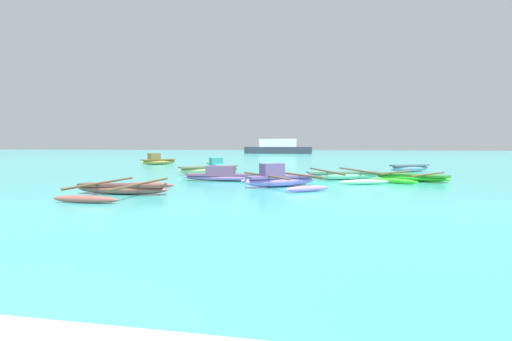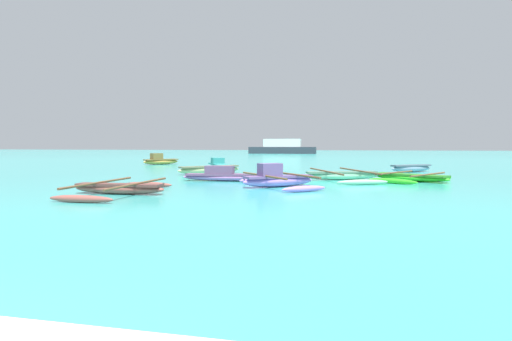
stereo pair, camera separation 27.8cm
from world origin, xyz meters
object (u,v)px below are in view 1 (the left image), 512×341
at_px(moored_boat_6, 158,161).
at_px(moored_boat_8, 342,175).
at_px(moored_boat_1, 209,169).
at_px(moored_boat_4, 279,179).
at_px(moored_boat_0, 122,189).
at_px(moored_boat_2, 409,168).
at_px(distant_ferry, 278,148).
at_px(moored_boat_5, 411,177).
at_px(moored_boat_3, 231,176).
at_px(moored_boat_7, 217,165).

xyz_separation_m(moored_boat_6, moored_boat_8, (13.70, -11.13, -0.11)).
bearing_deg(moored_boat_6, moored_boat_1, -105.36).
xyz_separation_m(moored_boat_1, moored_boat_4, (4.40, -5.56, 0.04)).
distance_m(moored_boat_0, moored_boat_8, 9.26).
xyz_separation_m(moored_boat_2, moored_boat_4, (-5.98, -9.27, 0.05)).
height_order(moored_boat_2, distant_ferry, distant_ferry).
distance_m(moored_boat_1, moored_boat_5, 9.69).
height_order(moored_boat_0, moored_boat_8, moored_boat_8).
height_order(moored_boat_2, moored_boat_6, moored_boat_6).
distance_m(moored_boat_8, distant_ferry, 54.26).
bearing_deg(moored_boat_8, moored_boat_2, 37.04).
distance_m(moored_boat_3, moored_boat_4, 2.94).
xyz_separation_m(moored_boat_5, moored_boat_6, (-16.50, 11.12, 0.15)).
distance_m(moored_boat_6, moored_boat_7, 7.53).
relative_size(moored_boat_0, moored_boat_6, 1.44).
relative_size(moored_boat_5, distant_ferry, 0.33).
relative_size(moored_boat_6, moored_boat_7, 0.72).
xyz_separation_m(moored_boat_5, distant_ferry, (-13.14, 53.25, 0.90)).
relative_size(moored_boat_0, moored_boat_1, 1.37).
height_order(moored_boat_1, moored_boat_6, moored_boat_6).
height_order(moored_boat_2, moored_boat_7, moored_boat_7).
bearing_deg(moored_boat_6, moored_boat_0, -121.47).
distance_m(moored_boat_0, moored_boat_7, 13.27).
relative_size(moored_boat_6, distant_ferry, 0.23).
distance_m(moored_boat_0, moored_boat_6, 19.02).
distance_m(moored_boat_3, moored_boat_6, 15.67).
bearing_deg(moored_boat_7, moored_boat_2, 58.08).
bearing_deg(moored_boat_6, moored_boat_2, -70.31).
xyz_separation_m(moored_boat_2, moored_boat_3, (-8.25, -7.40, -0.01)).
bearing_deg(moored_boat_2, moored_boat_0, -164.12).
bearing_deg(moored_boat_8, moored_boat_6, 120.55).
distance_m(moored_boat_1, distant_ferry, 51.27).
relative_size(moored_boat_0, moored_boat_3, 0.95).
height_order(moored_boat_2, moored_boat_3, moored_boat_3).
bearing_deg(moored_boat_4, moored_boat_1, 91.85).
xyz_separation_m(moored_boat_6, distant_ferry, (3.36, 42.13, 0.76)).
height_order(moored_boat_0, moored_boat_7, moored_boat_7).
bearing_deg(moored_boat_2, moored_boat_4, -157.05).
xyz_separation_m(moored_boat_0, moored_boat_6, (-7.11, 17.64, 0.13)).
xyz_separation_m(moored_boat_4, moored_boat_6, (-11.45, 14.56, 0.03)).
relative_size(moored_boat_2, moored_boat_8, 0.50).
xyz_separation_m(moored_boat_4, moored_boat_5, (5.05, 3.44, -0.12)).
bearing_deg(moored_boat_3, distant_ferry, 90.74).
relative_size(moored_boat_5, moored_boat_8, 0.78).
height_order(moored_boat_0, moored_boat_2, moored_boat_2).
distance_m(moored_boat_0, moored_boat_5, 11.44).
bearing_deg(moored_boat_6, moored_boat_4, -105.23).
height_order(moored_boat_3, moored_boat_5, moored_boat_3).
bearing_deg(moored_boat_1, moored_boat_3, -106.24).
relative_size(moored_boat_4, moored_boat_5, 0.99).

